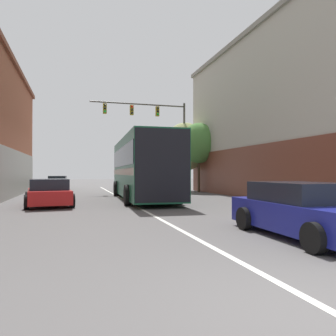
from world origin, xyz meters
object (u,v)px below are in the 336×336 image
(parked_car_left_near, at_px, (49,193))
(hatchback_foreground, at_px, (304,211))
(bus, at_px, (143,166))
(street_tree_near, at_px, (199,143))
(traffic_signal_gantry, at_px, (156,125))
(street_tree_far, at_px, (185,147))
(parked_car_left_mid, at_px, (58,183))

(parked_car_left_near, bearing_deg, hatchback_foreground, -152.46)
(bus, distance_m, street_tree_near, 8.66)
(traffic_signal_gantry, distance_m, street_tree_near, 3.85)
(traffic_signal_gantry, bearing_deg, hatchback_foreground, -93.34)
(bus, xyz_separation_m, street_tree_near, (5.89, 6.03, 2.00))
(hatchback_foreground, xyz_separation_m, street_tree_far, (3.89, 20.05, 3.19))
(hatchback_foreground, height_order, parked_car_left_mid, hatchback_foreground)
(parked_car_left_near, height_order, street_tree_far, street_tree_far)
(bus, height_order, street_tree_near, street_tree_near)
(parked_car_left_near, bearing_deg, parked_car_left_mid, -5.31)
(parked_car_left_mid, relative_size, street_tree_near, 0.76)
(parked_car_left_near, distance_m, street_tree_near, 14.21)
(bus, bearing_deg, street_tree_far, -31.77)
(hatchback_foreground, bearing_deg, traffic_signal_gantry, -2.20)
(parked_car_left_near, bearing_deg, street_tree_far, -51.55)
(parked_car_left_near, height_order, traffic_signal_gantry, traffic_signal_gantry)
(bus, bearing_deg, parked_car_left_near, 118.35)
(hatchback_foreground, relative_size, parked_car_left_near, 1.07)
(parked_car_left_near, xyz_separation_m, street_tree_near, (10.91, 8.47, 3.37))
(parked_car_left_near, relative_size, traffic_signal_gantry, 0.53)
(hatchback_foreground, distance_m, parked_car_left_near, 11.65)
(hatchback_foreground, height_order, parked_car_left_near, hatchback_foreground)
(parked_car_left_mid, height_order, traffic_signal_gantry, traffic_signal_gantry)
(hatchback_foreground, relative_size, street_tree_far, 0.76)
(hatchback_foreground, distance_m, street_tree_near, 18.95)
(street_tree_far, bearing_deg, street_tree_near, -75.63)
(bus, relative_size, street_tree_far, 1.84)
(parked_car_left_mid, bearing_deg, traffic_signal_gantry, -128.72)
(street_tree_far, bearing_deg, traffic_signal_gantry, -169.10)
(hatchback_foreground, height_order, street_tree_near, street_tree_near)
(parked_car_left_near, height_order, parked_car_left_mid, parked_car_left_near)
(parked_car_left_near, relative_size, street_tree_far, 0.71)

